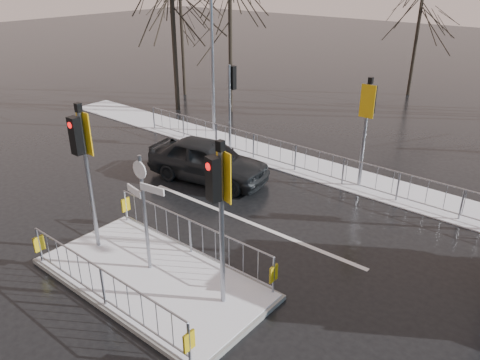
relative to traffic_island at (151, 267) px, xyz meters
The scene contains 10 objects.
ground 0.39m from the traffic_island, 42.90° to the right, with size 120.00×120.00×0.00m, color black.
snow_verge 8.60m from the traffic_island, 89.92° to the left, with size 30.00×2.00×0.04m, color white.
lane_markings 0.52m from the traffic_island, 88.07° to the right, with size 8.00×11.38×0.01m.
traffic_island is the anchor object (origin of this frame).
far_kerb_fixtures 8.11m from the traffic_island, 87.84° to the left, with size 18.00×0.65×3.83m.
car_far_lane 6.11m from the traffic_island, 119.42° to the left, with size 1.81×4.50×1.53m, color black.
tree_near_b 15.57m from the traffic_island, 122.60° to the left, with size 4.00×4.00×7.55m.
tree_near_c 18.84m from the traffic_island, 132.79° to the left, with size 3.50×3.50×6.61m.
tree_far_a 22.52m from the traffic_island, 95.17° to the left, with size 3.75×3.75×7.08m.
street_lamp_left 12.17m from the traffic_island, 124.07° to the left, with size 1.25×0.18×8.20m.
Camera 1 is at (7.72, -6.01, 7.17)m, focal length 35.00 mm.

